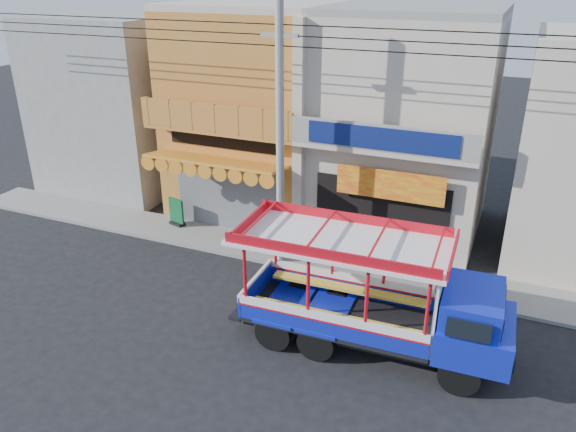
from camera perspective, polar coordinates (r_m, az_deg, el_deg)
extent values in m
plane|color=black|center=(16.68, -2.18, -10.48)|extent=(90.00, 90.00, 0.00)
cube|color=slate|center=(19.80, 2.74, -4.29)|extent=(30.00, 2.00, 0.12)
cube|color=#C1742B|center=(23.34, -2.92, 10.49)|extent=(6.00, 6.00, 8.00)
cube|color=#595B5E|center=(21.58, -6.26, 1.98)|extent=(4.20, 0.10, 2.60)
cube|color=#C57517|center=(20.42, -7.46, 5.56)|extent=(5.20, 1.50, 0.31)
cube|color=#C1742B|center=(20.46, -7.04, 8.55)|extent=(6.00, 0.70, 0.18)
cube|color=#C1742B|center=(20.07, -7.55, 9.85)|extent=(6.00, 0.12, 0.95)
cube|color=black|center=(20.87, -6.54, 7.45)|extent=(4.50, 0.04, 0.45)
cube|color=#BBAE99|center=(22.74, -3.15, 20.64)|extent=(6.00, 6.00, 0.24)
cube|color=#BBAE99|center=(21.47, 11.83, 8.82)|extent=(6.00, 6.00, 8.00)
cube|color=black|center=(19.51, 9.35, -0.35)|extent=(4.60, 0.12, 2.80)
cube|color=yellow|center=(18.66, 10.31, 3.10)|extent=(3.60, 0.05, 1.00)
cube|color=#BBAE99|center=(18.31, 9.62, 6.55)|extent=(6.00, 0.70, 0.18)
cube|color=gray|center=(17.89, 9.49, 7.82)|extent=(6.00, 0.12, 0.85)
cube|color=navy|center=(17.82, 9.43, 7.76)|extent=(4.80, 0.06, 0.70)
cube|color=gray|center=(20.82, 12.84, 19.82)|extent=(6.00, 6.00, 0.24)
cube|color=#BBAE99|center=(19.37, 1.06, 7.70)|extent=(0.35, 0.30, 8.00)
cube|color=gray|center=(27.12, -16.61, 11.01)|extent=(6.00, 6.00, 7.60)
cylinder|color=gray|center=(17.86, -0.81, 7.95)|extent=(0.26, 0.26, 9.00)
cube|color=gray|center=(17.27, -0.87, 17.89)|extent=(1.20, 0.12, 0.12)
cylinder|color=black|center=(16.92, 2.37, 16.73)|extent=(28.00, 0.04, 0.04)
cylinder|color=black|center=(16.89, 2.38, 17.74)|extent=(28.00, 0.04, 0.04)
cylinder|color=black|center=(16.86, 2.40, 18.75)|extent=(28.00, 0.04, 0.04)
cylinder|color=black|center=(14.51, 16.99, -15.26)|extent=(1.01, 0.31, 1.00)
cylinder|color=black|center=(16.05, 17.66, -11.14)|extent=(1.01, 0.31, 1.00)
cylinder|color=black|center=(14.96, 2.89, -12.71)|extent=(1.01, 0.31, 1.00)
cylinder|color=black|center=(16.46, 5.02, -8.99)|extent=(1.01, 0.31, 1.00)
cylinder|color=black|center=(15.29, -1.46, -11.75)|extent=(1.01, 0.31, 1.00)
cylinder|color=black|center=(16.76, 1.05, -8.22)|extent=(1.01, 0.31, 1.00)
cube|color=black|center=(15.40, 8.36, -11.29)|extent=(6.77, 1.87, 0.28)
cube|color=#1326D3|center=(14.90, 18.43, -11.21)|extent=(1.87, 2.26, 0.90)
cube|color=#1326D3|center=(14.47, 18.25, -8.52)|extent=(1.47, 2.07, 0.75)
cube|color=black|center=(14.51, 20.99, -9.08)|extent=(0.12, 1.76, 0.55)
cube|color=black|center=(15.44, 5.39, -10.12)|extent=(5.02, 2.36, 0.12)
cube|color=#1326D3|center=(14.40, 4.24, -11.18)|extent=(4.95, 0.24, 0.60)
cube|color=white|center=(14.25, 4.28, -10.30)|extent=(4.95, 0.25, 0.22)
cube|color=#1326D3|center=(16.12, 6.50, -7.10)|extent=(4.95, 0.24, 0.60)
cube|color=white|center=(15.99, 6.55, -6.27)|extent=(4.95, 0.25, 0.22)
cylinder|color=red|center=(14.54, -4.41, -5.69)|extent=(0.09, 0.09, 1.60)
cylinder|color=red|center=(16.22, -1.28, -2.31)|extent=(0.09, 0.09, 1.60)
cube|color=white|center=(14.50, 15.16, -8.13)|extent=(0.15, 2.02, 2.25)
cube|color=white|center=(14.33, 5.35, -2.57)|extent=(5.62, 2.63, 0.10)
cube|color=red|center=(14.25, 5.38, -1.92)|extent=(5.42, 2.52, 0.26)
cube|color=black|center=(22.56, -11.17, -0.73)|extent=(0.66, 0.46, 0.11)
cube|color=#0D4B25|center=(22.34, -11.28, 0.55)|extent=(0.71, 0.25, 0.99)
imported|color=#275819|center=(19.24, 7.64, -3.75)|extent=(0.99, 0.94, 0.86)
imported|color=#275819|center=(19.22, 8.80, -3.74)|extent=(0.60, 0.64, 0.93)
imported|color=#275819|center=(18.55, 15.55, -5.46)|extent=(0.54, 0.54, 0.94)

